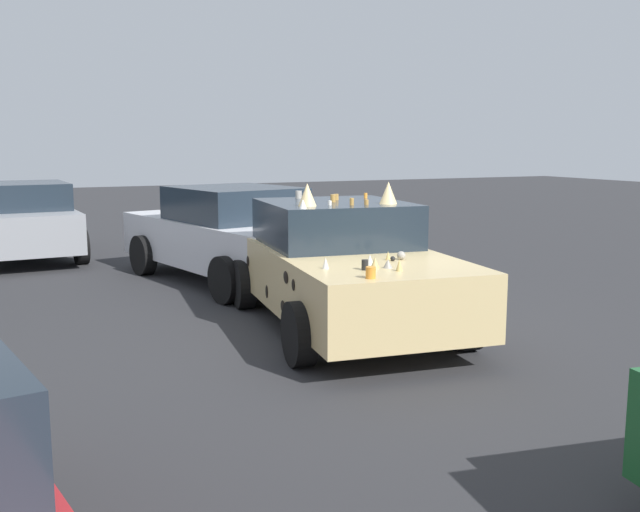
% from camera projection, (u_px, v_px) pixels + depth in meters
% --- Properties ---
extents(ground_plane, '(60.00, 60.00, 0.00)m').
position_uv_depth(ground_plane, '(342.00, 327.00, 8.87)').
color(ground_plane, '#2D2D30').
extents(art_car_decorated, '(4.55, 2.48, 1.78)m').
position_uv_depth(art_car_decorated, '(341.00, 266.00, 8.81)').
color(art_car_decorated, '#D8BC7F').
rests_on(art_car_decorated, ground).
extents(parked_sedan_row_back_far, '(4.82, 2.79, 1.54)m').
position_uv_depth(parked_sedan_row_back_far, '(233.00, 235.00, 11.66)').
color(parked_sedan_row_back_far, silver).
rests_on(parked_sedan_row_back_far, ground).
extents(parked_sedan_behind_right, '(4.22, 2.17, 1.49)m').
position_uv_depth(parked_sedan_behind_right, '(22.00, 220.00, 13.95)').
color(parked_sedan_behind_right, gray).
rests_on(parked_sedan_behind_right, ground).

